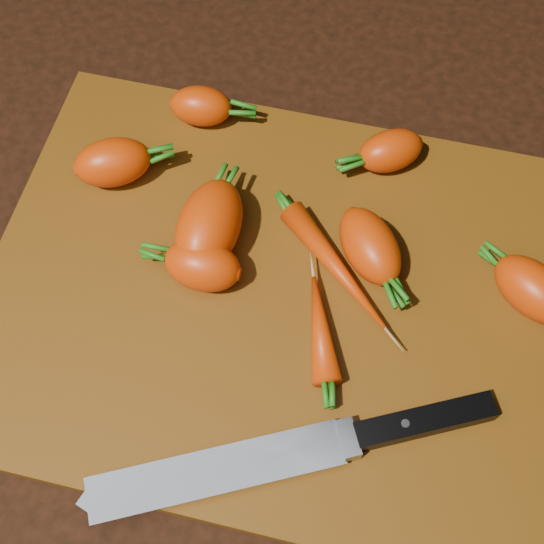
# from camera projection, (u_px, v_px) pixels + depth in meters

# --- Properties ---
(ground) EXTENTS (2.00, 2.00, 0.01)m
(ground) POSITION_uv_depth(u_px,v_px,m) (269.00, 300.00, 0.68)
(ground) COLOR black
(cutting_board) EXTENTS (0.50, 0.40, 0.01)m
(cutting_board) POSITION_uv_depth(u_px,v_px,m) (269.00, 294.00, 0.67)
(cutting_board) COLOR #4F2F0D
(cutting_board) RESTS_ON ground
(carrot_0) EXTENTS (0.08, 0.07, 0.05)m
(carrot_0) POSITION_uv_depth(u_px,v_px,m) (113.00, 162.00, 0.70)
(carrot_0) COLOR #E63A01
(carrot_0) RESTS_ON cutting_board
(carrot_1) EXTENTS (0.07, 0.05, 0.05)m
(carrot_1) POSITION_uv_depth(u_px,v_px,m) (202.00, 265.00, 0.65)
(carrot_1) COLOR #E63A01
(carrot_1) RESTS_ON cutting_board
(carrot_2) EXTENTS (0.08, 0.09, 0.05)m
(carrot_2) POSITION_uv_depth(u_px,v_px,m) (370.00, 246.00, 0.66)
(carrot_2) COLOR #E63A01
(carrot_2) RESTS_ON cutting_board
(carrot_3) EXTENTS (0.06, 0.10, 0.06)m
(carrot_3) POSITION_uv_depth(u_px,v_px,m) (209.00, 226.00, 0.66)
(carrot_3) COLOR #E63A01
(carrot_3) RESTS_ON cutting_board
(carrot_4) EXTENTS (0.07, 0.07, 0.04)m
(carrot_4) POSITION_uv_depth(u_px,v_px,m) (391.00, 151.00, 0.71)
(carrot_4) COLOR #E63A01
(carrot_4) RESTS_ON cutting_board
(carrot_5) EXTENTS (0.06, 0.05, 0.04)m
(carrot_5) POSITION_uv_depth(u_px,v_px,m) (201.00, 106.00, 0.73)
(carrot_5) COLOR #E63A01
(carrot_5) RESTS_ON cutting_board
(carrot_6) EXTENTS (0.09, 0.08, 0.04)m
(carrot_6) POSITION_uv_depth(u_px,v_px,m) (534.00, 290.00, 0.64)
(carrot_6) COLOR #E63A01
(carrot_6) RESTS_ON cutting_board
(carrot_7) EXTENTS (0.12, 0.11, 0.02)m
(carrot_7) POSITION_uv_depth(u_px,v_px,m) (336.00, 267.00, 0.66)
(carrot_7) COLOR #E63A01
(carrot_7) RESTS_ON cutting_board
(carrot_8) EXTENTS (0.05, 0.10, 0.03)m
(carrot_8) POSITION_uv_depth(u_px,v_px,m) (320.00, 328.00, 0.63)
(carrot_8) COLOR #E63A01
(carrot_8) RESTS_ON cutting_board
(knife) EXTENTS (0.30, 0.17, 0.02)m
(knife) POSITION_uv_depth(u_px,v_px,m) (241.00, 465.00, 0.59)
(knife) COLOR gray
(knife) RESTS_ON cutting_board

